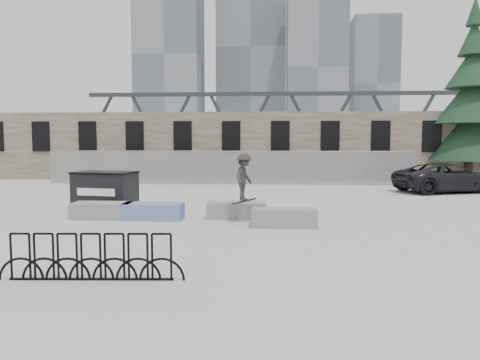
# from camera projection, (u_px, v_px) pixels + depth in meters

# --- Properties ---
(ground) EXTENTS (120.00, 120.00, 0.00)m
(ground) POSITION_uv_depth(u_px,v_px,m) (195.00, 219.00, 15.85)
(ground) COLOR #ABAAA6
(ground) RESTS_ON ground
(stone_wall) EXTENTS (36.00, 2.58, 4.50)m
(stone_wall) POSITION_uv_depth(u_px,v_px,m) (233.00, 146.00, 31.80)
(stone_wall) COLOR brown
(stone_wall) RESTS_ON ground
(chainlink_fence) EXTENTS (22.06, 0.06, 2.02)m
(chainlink_fence) POSITION_uv_depth(u_px,v_px,m) (228.00, 167.00, 28.19)
(chainlink_fence) COLOR gray
(chainlink_fence) RESTS_ON ground
(planter_far_left) EXTENTS (2.00, 0.90, 0.55)m
(planter_far_left) POSITION_uv_depth(u_px,v_px,m) (103.00, 210.00, 15.91)
(planter_far_left) COLOR gray
(planter_far_left) RESTS_ON ground
(planter_center_left) EXTENTS (2.00, 0.90, 0.55)m
(planter_center_left) POSITION_uv_depth(u_px,v_px,m) (153.00, 210.00, 15.78)
(planter_center_left) COLOR #3753A6
(planter_center_left) RESTS_ON ground
(planter_center_right) EXTENTS (2.00, 0.90, 0.55)m
(planter_center_right) POSITION_uv_depth(u_px,v_px,m) (237.00, 209.00, 16.03)
(planter_center_right) COLOR gray
(planter_center_right) RESTS_ON ground
(planter_offset) EXTENTS (2.00, 0.90, 0.55)m
(planter_offset) POSITION_uv_depth(u_px,v_px,m) (284.00, 217.00, 14.46)
(planter_offset) COLOR gray
(planter_offset) RESTS_ON ground
(dumpster) EXTENTS (2.44, 1.72, 1.47)m
(dumpster) POSITION_uv_depth(u_px,v_px,m) (105.00, 191.00, 17.79)
(dumpster) COLOR black
(dumpster) RESTS_ON ground
(bike_rack) EXTENTS (3.59, 0.25, 0.90)m
(bike_rack) POSITION_uv_depth(u_px,v_px,m) (91.00, 258.00, 8.90)
(bike_rack) COLOR black
(bike_rack) RESTS_ON ground
(spruce_tree) EXTENTS (5.02, 5.02, 11.50)m
(spruce_tree) POSITION_uv_depth(u_px,v_px,m) (471.00, 107.00, 29.25)
(spruce_tree) COLOR #38281E
(spruce_tree) RESTS_ON ground
(skyline_towers) EXTENTS (58.00, 28.00, 48.00)m
(skyline_towers) POSITION_uv_depth(u_px,v_px,m) (255.00, 61.00, 107.41)
(skyline_towers) COLOR slate
(skyline_towers) RESTS_ON ground
(truss_bridge) EXTENTS (70.00, 3.00, 9.80)m
(truss_bridge) POSITION_uv_depth(u_px,v_px,m) (320.00, 130.00, 69.54)
(truss_bridge) COLOR #2D3033
(truss_bridge) RESTS_ON ground
(suv) EXTENTS (5.87, 3.87, 1.50)m
(suv) POSITION_uv_depth(u_px,v_px,m) (448.00, 178.00, 23.92)
(suv) COLOR black
(suv) RESTS_ON ground
(skateboarder) EXTENTS (0.83, 1.11, 1.65)m
(skateboarder) POSITION_uv_depth(u_px,v_px,m) (244.00, 177.00, 15.04)
(skateboarder) COLOR #2C2B2E
(skateboarder) RESTS_ON ground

